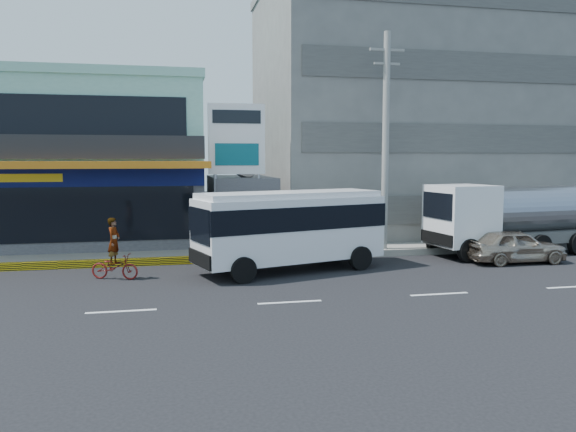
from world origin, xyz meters
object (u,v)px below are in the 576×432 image
Objects in this scene: billboard at (237,147)px; motorcycle_rider at (114,259)px; sedan at (515,246)px; utility_pole_near at (386,142)px; satellite_dish at (243,176)px; concrete_building at (401,115)px; minibus at (290,224)px; shop_building at (80,167)px; tanker_truck at (508,217)px.

billboard is 8.03m from motorcycle_rider.
utility_pole_near is at bearing 59.48° from sedan.
satellite_dish is 8.95m from motorcycle_rider.
minibus is (-8.95, -10.22, -5.14)m from concrete_building.
billboard is at bearing 164.52° from utility_pole_near.
concrete_building is at bearing 33.73° from motorcycle_rider.
minibus is (1.55, -4.42, -3.06)m from billboard.
utility_pole_near is at bearing -25.06° from shop_building.
shop_building is 2.95× the size of sedan.
billboard is 0.88× the size of minibus.
satellite_dish is at bearing 48.93° from motorcycle_rider.
concrete_building reaches higher than sedan.
sedan is 0.50× the size of tanker_truck.
concrete_building reaches higher than motorcycle_rider.
satellite_dish is 0.19× the size of minibus.
satellite_dish is at bearing 99.56° from minibus.
tanker_truck is at bearing -20.86° from shop_building.
minibus reaches higher than motorcycle_rider.
billboard is at bearing 68.33° from sedan.
tanker_truck is (5.65, -0.94, -3.41)m from utility_pole_near.
tanker_truck is at bearing -12.72° from billboard.
satellite_dish is 0.22× the size of billboard.
satellite_dish is at bearing 149.04° from utility_pole_near.
minibus is 0.93× the size of tanker_truck.
minibus reaches higher than sedan.
shop_building is at bearing 159.79° from satellite_dish.
concrete_building is 1.89× the size of tanker_truck.
tanker_truck reaches higher than minibus.
satellite_dish is at bearing 74.48° from billboard.
sedan is 2.41m from tanker_truck.
shop_building is 18.28m from concrete_building.
utility_pole_near is at bearing 170.52° from tanker_truck.
utility_pole_near is 6.49m from minibus.
shop_building is 21.15m from tanker_truck.
minibus is at bearing -45.37° from shop_building.
concrete_building is (18.00, 1.05, 3.00)m from shop_building.
satellite_dish is 7.17m from utility_pole_near.
sedan is at bearing -26.80° from shop_building.
motorcycle_rider is at bearing -166.39° from utility_pole_near.
utility_pole_near is 12.70m from motorcycle_rider.
tanker_truck is (1.65, -8.54, -5.26)m from concrete_building.
shop_building is 0.77× the size of concrete_building.
billboard is 5.60m from minibus.
sedan is at bearing -31.26° from satellite_dish.
concrete_building is 7.04× the size of motorcycle_rider.
motorcycle_rider reaches higher than sedan.
billboard is at bearing -151.08° from concrete_building.
billboard is (7.50, -4.75, 0.93)m from shop_building.
billboard reaches higher than satellite_dish.
tanker_truck is at bearing 6.16° from motorcycle_rider.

